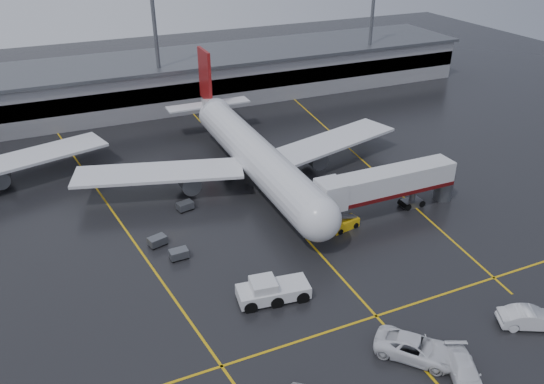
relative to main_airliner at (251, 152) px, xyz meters
name	(u,v)px	position (x,y,z in m)	size (l,w,h in m)	color
ground	(280,210)	(0.00, -9.70, -4.21)	(220.00, 220.00, 0.00)	black
apron_line_centre	(280,210)	(0.00, -9.70, -4.20)	(0.25, 90.00, 0.02)	gold
apron_line_stop	(376,316)	(0.00, -31.70, -4.20)	(60.00, 0.25, 0.02)	gold
apron_line_left	(108,205)	(-20.00, 0.30, -4.20)	(0.25, 70.00, 0.02)	gold
apron_line_right	(358,157)	(18.00, 0.30, -4.20)	(0.25, 70.00, 0.02)	gold
terminal	(179,79)	(0.00, 38.23, 0.11)	(122.00, 19.00, 8.60)	gray
light_mast_mid	(155,34)	(-5.00, 32.30, 10.27)	(3.00, 1.20, 25.45)	#595B60
light_mast_right	(372,16)	(40.00, 32.30, 10.27)	(3.00, 1.20, 25.45)	#595B60
main_airliner	(251,152)	(0.00, 0.00, 0.00)	(48.80, 45.60, 14.10)	silver
jet_bridge	(387,185)	(11.87, -15.70, -0.28)	(19.90, 3.40, 6.05)	silver
pushback_tractor	(271,291)	(-8.11, -25.36, -3.20)	(7.39, 3.88, 2.53)	silver
belt_loader	(344,224)	(5.22, -16.86, -3.63)	(3.96, 2.37, 2.36)	gold
service_van_a	(415,348)	(0.13, -37.35, -3.24)	(3.21, 6.95, 1.93)	white
service_van_b	(464,372)	(2.27, -41.02, -3.40)	(2.27, 5.59, 1.62)	white
service_van_c	(531,318)	(12.18, -38.55, -3.26)	(2.02, 5.79, 1.91)	silver
baggage_cart_a	(179,254)	(-14.66, -14.94, -3.58)	(2.05, 1.37, 1.12)	#595B60
baggage_cart_b	(157,241)	(-16.22, -11.42, -3.58)	(2.28, 1.81, 1.12)	#595B60
baggage_cart_c	(185,206)	(-11.13, -4.84, -3.58)	(2.24, 1.71, 1.12)	#595B60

